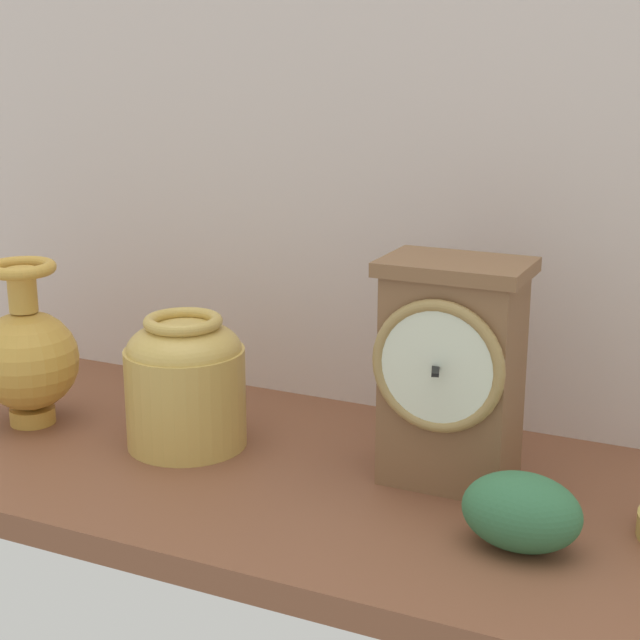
{
  "coord_description": "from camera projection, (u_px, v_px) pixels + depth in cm",
  "views": [
    {
      "loc": [
        38.55,
        -72.6,
        36.38
      ],
      "look_at": [
        4.29,
        0.0,
        14.0
      ],
      "focal_mm": 55.41,
      "sensor_mm": 36.0,
      "label": 1
    }
  ],
  "objects": [
    {
      "name": "ground_plane",
      "position": [
        277.0,
        476.0,
        0.89
      ],
      "size": [
        100.0,
        36.0,
        2.4
      ],
      "primitive_type": "cube",
      "color": "brown"
    },
    {
      "name": "back_wall",
      "position": [
        361.0,
        87.0,
        0.96
      ],
      "size": [
        120.0,
        2.0,
        65.0
      ],
      "primitive_type": "cube",
      "color": "silver",
      "rests_on": "ground_plane"
    },
    {
      "name": "mantel_clock",
      "position": [
        451.0,
        371.0,
        0.83
      ],
      "size": [
        12.1,
        10.49,
        19.47
      ],
      "color": "brown",
      "rests_on": "ground_plane"
    },
    {
      "name": "brass_vase_bulbous",
      "position": [
        28.0,
        355.0,
        0.97
      ],
      "size": [
        9.91,
        9.91,
        16.45
      ],
      "color": "gold",
      "rests_on": "ground_plane"
    },
    {
      "name": "brass_vase_jar",
      "position": [
        185.0,
        379.0,
        0.92
      ],
      "size": [
        11.23,
        11.23,
        12.59
      ],
      "color": "tan",
      "rests_on": "ground_plane"
    },
    {
      "name": "ivy_sprig",
      "position": [
        521.0,
        512.0,
        0.73
      ],
      "size": [
        9.06,
        6.34,
        5.96
      ],
      "color": "#356F46",
      "rests_on": "ground_plane"
    }
  ]
}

